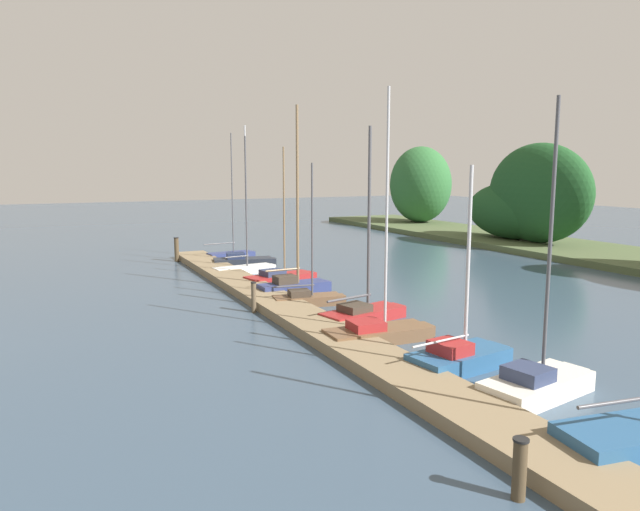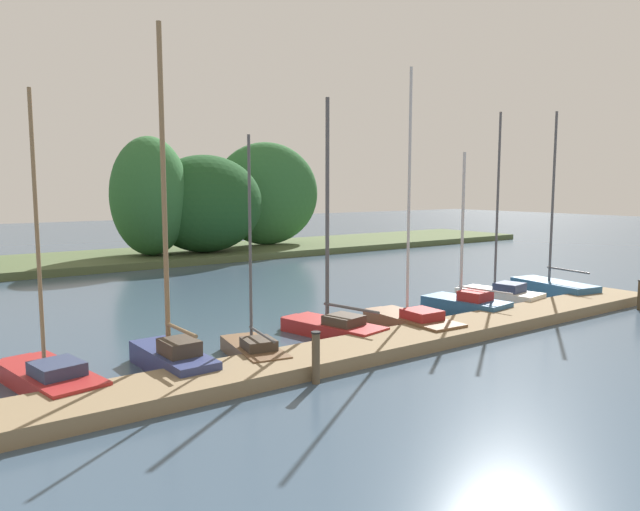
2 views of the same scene
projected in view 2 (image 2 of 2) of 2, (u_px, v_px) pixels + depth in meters
The scene contains 10 objects.
dock_pier at pixel (296, 363), 14.27m from camera, with size 30.90×1.80×0.35m.
sailboat_3 at pixel (48, 374), 12.95m from camera, with size 1.81×3.74×6.46m.
sailboat_4 at pixel (171, 351), 14.10m from camera, with size 1.11×3.31×8.10m.
sailboat_5 at pixel (253, 348), 15.11m from camera, with size 1.43×3.01×5.67m.
sailboat_6 at pixel (331, 323), 17.53m from camera, with size 1.88×3.58×6.92m.
sailboat_7 at pixel (410, 318), 18.28m from camera, with size 1.40×3.69×7.92m.
sailboat_8 at pixel (464, 303), 20.64m from camera, with size 1.70×3.43×5.55m.
sailboat_9 at pixel (498, 293), 22.36m from camera, with size 1.80×3.36×7.10m.
sailboat_10 at pixel (551, 286), 23.94m from camera, with size 1.82×3.76×7.31m.
mooring_piling_1 at pixel (316, 357), 13.25m from camera, with size 0.21×0.21×1.19m.
Camera 2 is at (-7.61, 2.31, 4.41)m, focal length 33.29 mm.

